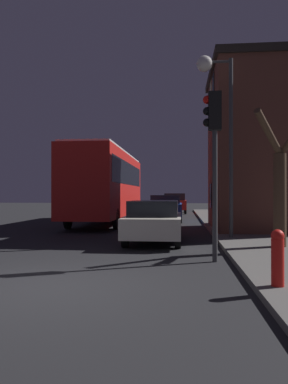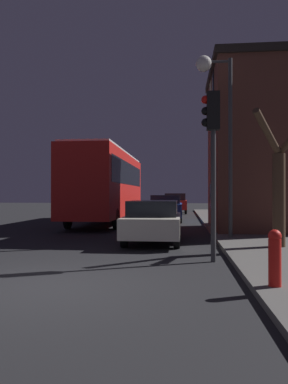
# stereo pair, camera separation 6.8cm
# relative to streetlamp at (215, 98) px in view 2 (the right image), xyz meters

# --- Properties ---
(ground_plane) EXTENTS (120.00, 120.00, 0.00)m
(ground_plane) POSITION_rel_streetlamp_xyz_m (-3.54, -6.73, -4.90)
(ground_plane) COLOR black
(brick_building) EXTENTS (4.12, 5.60, 6.96)m
(brick_building) POSITION_rel_streetlamp_xyz_m (2.13, 3.62, -1.28)
(brick_building) COLOR brown
(brick_building) RESTS_ON sidewalk
(streetlamp) EXTENTS (1.24, 0.55, 6.24)m
(streetlamp) POSITION_rel_streetlamp_xyz_m (0.00, 0.00, 0.00)
(streetlamp) COLOR #38383A
(streetlamp) RESTS_ON sidewalk
(traffic_light) EXTENTS (0.43, 0.24, 4.00)m
(traffic_light) POSITION_rel_streetlamp_xyz_m (-0.43, -4.10, -2.02)
(traffic_light) COLOR #38383A
(traffic_light) RESTS_ON ground
(bare_tree) EXTENTS (2.06, 1.71, 4.04)m
(bare_tree) POSITION_rel_streetlamp_xyz_m (1.60, -2.30, -2.88)
(bare_tree) COLOR #473323
(bare_tree) RESTS_ON sidewalk
(bus) EXTENTS (2.43, 11.30, 3.86)m
(bus) POSITION_rel_streetlamp_xyz_m (-5.22, 7.35, -2.61)
(bus) COLOR red
(bus) RESTS_ON ground
(car_near_lane) EXTENTS (1.74, 4.30, 1.38)m
(car_near_lane) POSITION_rel_streetlamp_xyz_m (-2.06, -0.65, -4.17)
(car_near_lane) COLOR beige
(car_near_lane) RESTS_ON ground
(car_mid_lane) EXTENTS (1.85, 4.13, 1.54)m
(car_mid_lane) POSITION_rel_streetlamp_xyz_m (-2.06, 8.84, -4.10)
(car_mid_lane) COLOR navy
(car_mid_lane) RESTS_ON ground
(car_far_lane) EXTENTS (1.89, 4.17, 1.66)m
(car_far_lane) POSITION_rel_streetlamp_xyz_m (-1.68, 18.26, -4.04)
(car_far_lane) COLOR #B21E19
(car_far_lane) RESTS_ON ground
(fire_hydrant) EXTENTS (0.21, 0.21, 0.91)m
(fire_hydrant) POSITION_rel_streetlamp_xyz_m (0.34, -6.86, -4.30)
(fire_hydrant) COLOR red
(fire_hydrant) RESTS_ON sidewalk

